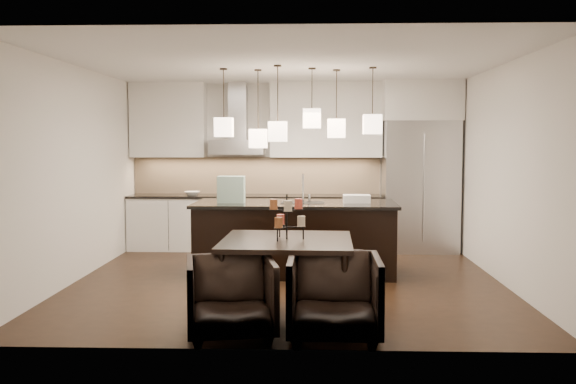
{
  "coord_description": "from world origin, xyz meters",
  "views": [
    {
      "loc": [
        0.29,
        -8.22,
        1.82
      ],
      "look_at": [
        0.0,
        0.2,
        1.15
      ],
      "focal_mm": 40.0,
      "sensor_mm": 36.0,
      "label": 1
    }
  ],
  "objects_px": {
    "armchair_left": "(231,298)",
    "refrigerator": "(420,186)",
    "dining_table": "(287,277)",
    "armchair_right": "(334,297)",
    "island_body": "(295,239)"
  },
  "relations": [
    {
      "from": "armchair_right",
      "to": "refrigerator",
      "type": "bearing_deg",
      "value": 72.72
    },
    {
      "from": "dining_table",
      "to": "armchair_left",
      "type": "bearing_deg",
      "value": -120.08
    },
    {
      "from": "refrigerator",
      "to": "armchair_right",
      "type": "relative_size",
      "value": 2.48
    },
    {
      "from": "island_body",
      "to": "armchair_right",
      "type": "relative_size",
      "value": 3.07
    },
    {
      "from": "armchair_left",
      "to": "refrigerator",
      "type": "bearing_deg",
      "value": 51.11
    },
    {
      "from": "refrigerator",
      "to": "armchair_left",
      "type": "relative_size",
      "value": 2.6
    },
    {
      "from": "armchair_left",
      "to": "armchair_right",
      "type": "xyz_separation_m",
      "value": [
        0.95,
        -0.03,
        0.02
      ]
    },
    {
      "from": "refrigerator",
      "to": "island_body",
      "type": "bearing_deg",
      "value": -137.2
    },
    {
      "from": "island_body",
      "to": "dining_table",
      "type": "xyz_separation_m",
      "value": [
        -0.03,
        -2.14,
        -0.07
      ]
    },
    {
      "from": "refrigerator",
      "to": "armchair_right",
      "type": "bearing_deg",
      "value": -108.2
    },
    {
      "from": "island_body",
      "to": "armchair_right",
      "type": "height_order",
      "value": "island_body"
    },
    {
      "from": "refrigerator",
      "to": "dining_table",
      "type": "bearing_deg",
      "value": -117.09
    },
    {
      "from": "dining_table",
      "to": "armchair_left",
      "type": "xyz_separation_m",
      "value": [
        -0.49,
        -0.79,
        -0.03
      ]
    },
    {
      "from": "refrigerator",
      "to": "island_body",
      "type": "relative_size",
      "value": 0.81
    },
    {
      "from": "refrigerator",
      "to": "dining_table",
      "type": "relative_size",
      "value": 1.61
    }
  ]
}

